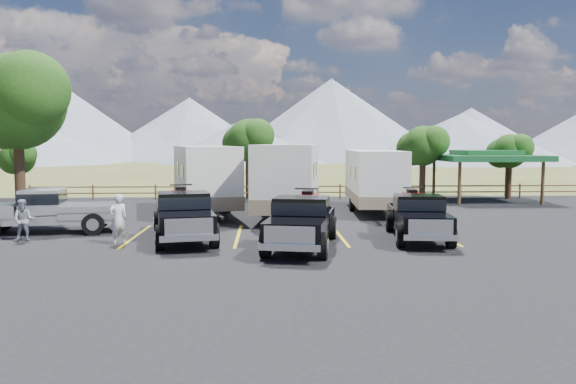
{
  "coord_description": "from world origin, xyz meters",
  "views": [
    {
      "loc": [
        -0.95,
        -17.92,
        3.68
      ],
      "look_at": [
        0.04,
        5.8,
        1.6
      ],
      "focal_mm": 35.0,
      "sensor_mm": 36.0,
      "label": 1
    }
  ],
  "objects_px": {
    "trailer_right": "(374,180)",
    "person_b": "(24,220)",
    "pavilion": "(485,157)",
    "rig_center": "(302,220)",
    "pickup_silver": "(47,210)",
    "rig_right": "(417,215)",
    "tree_big_nw": "(16,102)",
    "rig_left": "(183,214)",
    "trailer_center": "(289,179)",
    "trailer_left": "(205,179)",
    "person_a": "(118,219)"
  },
  "relations": [
    {
      "from": "rig_right",
      "to": "trailer_right",
      "type": "relative_size",
      "value": 0.62
    },
    {
      "from": "tree_big_nw",
      "to": "pickup_silver",
      "type": "relative_size",
      "value": 1.27
    },
    {
      "from": "person_a",
      "to": "pickup_silver",
      "type": "bearing_deg",
      "value": -70.61
    },
    {
      "from": "rig_center",
      "to": "trailer_left",
      "type": "xyz_separation_m",
      "value": [
        -4.37,
        9.39,
        0.86
      ]
    },
    {
      "from": "rig_left",
      "to": "pavilion",
      "type": "bearing_deg",
      "value": 27.3
    },
    {
      "from": "trailer_center",
      "to": "trailer_left",
      "type": "bearing_deg",
      "value": 167.9
    },
    {
      "from": "trailer_right",
      "to": "person_b",
      "type": "xyz_separation_m",
      "value": [
        -14.71,
        -8.34,
        -0.92
      ]
    },
    {
      "from": "pickup_silver",
      "to": "person_a",
      "type": "xyz_separation_m",
      "value": [
        3.53,
        -2.7,
        -0.02
      ]
    },
    {
      "from": "pavilion",
      "to": "trailer_left",
      "type": "distance_m",
      "value": 18.11
    },
    {
      "from": "rig_left",
      "to": "rig_right",
      "type": "height_order",
      "value": "rig_left"
    },
    {
      "from": "rig_left",
      "to": "person_a",
      "type": "bearing_deg",
      "value": -167.69
    },
    {
      "from": "rig_center",
      "to": "person_b",
      "type": "bearing_deg",
      "value": -177.6
    },
    {
      "from": "trailer_left",
      "to": "pickup_silver",
      "type": "xyz_separation_m",
      "value": [
        -5.74,
        -5.89,
        -0.89
      ]
    },
    {
      "from": "trailer_right",
      "to": "person_b",
      "type": "relative_size",
      "value": 5.99
    },
    {
      "from": "rig_right",
      "to": "person_b",
      "type": "xyz_separation_m",
      "value": [
        -14.74,
        0.01,
        -0.13
      ]
    },
    {
      "from": "trailer_left",
      "to": "person_a",
      "type": "relative_size",
      "value": 5.5
    },
    {
      "from": "person_b",
      "to": "pavilion",
      "type": "bearing_deg",
      "value": 20.77
    },
    {
      "from": "rig_right",
      "to": "trailer_left",
      "type": "bearing_deg",
      "value": 145.26
    },
    {
      "from": "pickup_silver",
      "to": "rig_right",
      "type": "bearing_deg",
      "value": 73.41
    },
    {
      "from": "pickup_silver",
      "to": "person_b",
      "type": "bearing_deg",
      "value": -13.08
    },
    {
      "from": "tree_big_nw",
      "to": "rig_left",
      "type": "bearing_deg",
      "value": -34.21
    },
    {
      "from": "rig_left",
      "to": "trailer_right",
      "type": "relative_size",
      "value": 0.67
    },
    {
      "from": "trailer_right",
      "to": "pavilion",
      "type": "bearing_deg",
      "value": 37.8
    },
    {
      "from": "rig_center",
      "to": "pickup_silver",
      "type": "distance_m",
      "value": 10.69
    },
    {
      "from": "rig_left",
      "to": "trailer_left",
      "type": "distance_m",
      "value": 7.67
    },
    {
      "from": "trailer_center",
      "to": "person_a",
      "type": "distance_m",
      "value": 9.61
    },
    {
      "from": "rig_left",
      "to": "pickup_silver",
      "type": "relative_size",
      "value": 1.02
    },
    {
      "from": "tree_big_nw",
      "to": "trailer_center",
      "type": "xyz_separation_m",
      "value": [
        12.76,
        0.32,
        -3.69
      ]
    },
    {
      "from": "person_a",
      "to": "trailer_center",
      "type": "bearing_deg",
      "value": -165.39
    },
    {
      "from": "pavilion",
      "to": "rig_left",
      "type": "bearing_deg",
      "value": -141.04
    },
    {
      "from": "rig_left",
      "to": "rig_right",
      "type": "relative_size",
      "value": 1.08
    },
    {
      "from": "rig_left",
      "to": "trailer_right",
      "type": "xyz_separation_m",
      "value": [
        8.86,
        8.16,
        0.73
      ]
    },
    {
      "from": "rig_left",
      "to": "trailer_right",
      "type": "height_order",
      "value": "trailer_right"
    },
    {
      "from": "rig_left",
      "to": "rig_center",
      "type": "distance_m",
      "value": 4.73
    },
    {
      "from": "rig_center",
      "to": "trailer_right",
      "type": "distance_m",
      "value": 10.92
    },
    {
      "from": "rig_left",
      "to": "person_b",
      "type": "relative_size",
      "value": 4.04
    },
    {
      "from": "pavilion",
      "to": "rig_center",
      "type": "height_order",
      "value": "pavilion"
    },
    {
      "from": "trailer_left",
      "to": "pavilion",
      "type": "bearing_deg",
      "value": 7.06
    },
    {
      "from": "pavilion",
      "to": "trailer_center",
      "type": "xyz_separation_m",
      "value": [
        -12.78,
        -7.65,
        -0.88
      ]
    },
    {
      "from": "rig_left",
      "to": "person_a",
      "type": "distance_m",
      "value": 2.39
    },
    {
      "from": "trailer_right",
      "to": "tree_big_nw",
      "type": "bearing_deg",
      "value": -168.89
    },
    {
      "from": "tree_big_nw",
      "to": "pickup_silver",
      "type": "xyz_separation_m",
      "value": [
        2.8,
        -4.06,
        -4.63
      ]
    },
    {
      "from": "trailer_center",
      "to": "tree_big_nw",
      "type": "bearing_deg",
      "value": -171.02
    },
    {
      "from": "trailer_right",
      "to": "rig_left",
      "type": "bearing_deg",
      "value": -133.98
    },
    {
      "from": "trailer_right",
      "to": "pickup_silver",
      "type": "relative_size",
      "value": 1.51
    },
    {
      "from": "tree_big_nw",
      "to": "trailer_center",
      "type": "distance_m",
      "value": 13.29
    },
    {
      "from": "rig_left",
      "to": "trailer_center",
      "type": "height_order",
      "value": "trailer_center"
    },
    {
      "from": "pavilion",
      "to": "trailer_right",
      "type": "xyz_separation_m",
      "value": [
        -8.17,
        -5.61,
        -1.05
      ]
    },
    {
      "from": "rig_left",
      "to": "trailer_right",
      "type": "bearing_deg",
      "value": 31.01
    },
    {
      "from": "rig_right",
      "to": "person_a",
      "type": "xyz_separation_m",
      "value": [
        -11.07,
        -0.78,
        0.0
      ]
    }
  ]
}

